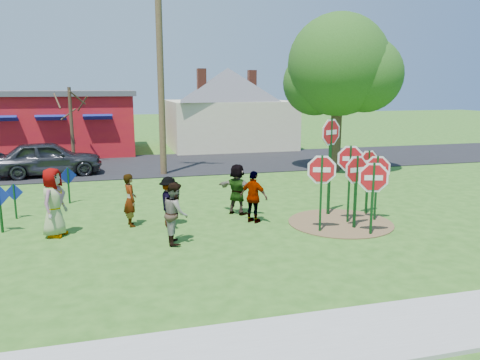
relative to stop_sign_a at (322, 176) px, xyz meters
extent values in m
plane|color=#2A5819|center=(-3.52, 1.64, -1.64)|extent=(120.00, 120.00, 0.00)
cube|color=#9E9E99|center=(-3.52, -5.56, -1.60)|extent=(22.00, 1.80, 0.08)
cube|color=black|center=(-3.52, 13.14, -1.62)|extent=(120.00, 7.50, 0.04)
cylinder|color=brown|center=(0.98, 0.64, -1.62)|extent=(3.20, 3.20, 0.03)
cube|color=#A3101E|center=(-9.02, 19.64, 0.16)|extent=(9.00, 7.00, 3.60)
cube|color=#4C4C51|center=(-9.02, 19.64, 2.11)|extent=(9.40, 7.40, 0.30)
cube|color=navy|center=(-11.52, 16.04, 0.76)|extent=(1.60, 0.78, 0.45)
cube|color=navy|center=(-9.02, 16.04, 0.76)|extent=(1.60, 0.78, 0.45)
cube|color=navy|center=(-6.52, 16.04, 0.76)|extent=(1.60, 0.78, 0.45)
cube|color=beige|center=(1.98, 19.64, -0.04)|extent=(8.00, 7.00, 3.20)
pyramid|color=#4C4C51|center=(1.98, 19.64, 3.76)|extent=(9.40, 9.40, 2.20)
cube|color=brown|center=(-0.02, 18.64, 2.96)|extent=(0.55, 0.55, 1.40)
cube|color=brown|center=(3.98, 20.64, 2.96)|extent=(0.55, 0.55, 1.40)
cube|color=#113E18|center=(0.00, 0.00, -0.52)|extent=(0.08, 0.09, 2.24)
cylinder|color=white|center=(0.00, 0.00, 0.19)|extent=(1.06, 0.42, 1.12)
cylinder|color=#B51016|center=(0.00, 0.00, 0.19)|extent=(0.91, 0.36, 0.97)
cube|color=white|center=(0.00, 0.00, 0.19)|extent=(0.46, 0.18, 0.14)
cube|color=#113E18|center=(1.03, 1.62, -0.07)|extent=(0.09, 0.10, 3.14)
cylinder|color=white|center=(1.03, 1.62, 1.08)|extent=(1.07, 0.52, 1.17)
cylinder|color=#B51016|center=(1.03, 1.62, 1.08)|extent=(0.92, 0.45, 1.01)
cube|color=white|center=(1.03, 1.62, 1.08)|extent=(0.47, 0.22, 0.15)
cylinder|color=gold|center=(1.03, 1.62, 1.08)|extent=(1.06, 0.51, 1.17)
cube|color=#113E18|center=(1.21, 0.63, -0.44)|extent=(0.07, 0.09, 2.40)
cylinder|color=white|center=(1.21, 0.63, 0.37)|extent=(1.03, 0.33, 1.07)
cylinder|color=#B51016|center=(1.21, 0.63, 0.37)|extent=(0.89, 0.29, 0.93)
cube|color=white|center=(1.21, 0.63, 0.37)|extent=(0.45, 0.14, 0.13)
cube|color=#113E18|center=(2.26, 1.35, -0.58)|extent=(0.07, 0.08, 2.12)
cylinder|color=white|center=(2.26, 1.35, 0.11)|extent=(1.01, 0.20, 1.02)
cylinder|color=#B51016|center=(2.26, 1.35, 0.11)|extent=(0.87, 0.18, 0.88)
cube|color=white|center=(2.26, 1.35, 0.11)|extent=(0.44, 0.09, 0.13)
cylinder|color=gold|center=(2.26, 1.35, 0.11)|extent=(1.01, 0.19, 1.02)
cube|color=#113E18|center=(1.28, -0.63, -0.60)|extent=(0.08, 0.09, 2.08)
cylinder|color=white|center=(1.28, -0.63, 0.02)|extent=(1.10, 0.37, 1.15)
cylinder|color=#B51016|center=(1.28, -0.63, 0.02)|extent=(0.95, 0.33, 1.00)
cube|color=white|center=(1.28, -0.63, 0.02)|extent=(0.49, 0.16, 0.14)
cube|color=#113E18|center=(2.14, 0.62, -0.61)|extent=(0.08, 0.09, 2.05)
cylinder|color=white|center=(2.14, 0.62, 0.01)|extent=(1.06, 0.37, 1.11)
cylinder|color=#B51016|center=(2.14, 0.62, 0.01)|extent=(0.91, 0.32, 0.95)
cube|color=white|center=(2.14, 0.62, 0.01)|extent=(0.46, 0.16, 0.14)
cylinder|color=gold|center=(2.14, 0.62, 0.01)|extent=(1.05, 0.36, 1.11)
cube|color=#113E18|center=(1.12, 0.04, -0.55)|extent=(0.07, 0.09, 2.18)
cylinder|color=white|center=(1.12, 0.04, 0.13)|extent=(1.10, 0.25, 1.12)
cylinder|color=#B51016|center=(1.12, 0.04, 0.13)|extent=(0.95, 0.22, 0.96)
cube|color=white|center=(1.12, 0.04, 0.13)|extent=(0.48, 0.11, 0.14)
cube|color=#113E18|center=(-8.89, 2.29, -0.93)|extent=(0.07, 0.08, 1.41)
cube|color=#113E18|center=(-8.78, 3.76, -1.07)|extent=(0.05, 0.06, 1.13)
cube|color=navy|center=(-8.78, 3.76, -0.77)|extent=(0.55, 0.13, 0.56)
cube|color=#113E18|center=(-7.32, 5.44, -0.99)|extent=(0.07, 0.08, 1.30)
cube|color=navy|center=(-7.32, 5.44, -0.63)|extent=(0.58, 0.29, 0.63)
imported|color=#3D3F94|center=(-7.35, 1.56, -0.67)|extent=(0.92, 1.11, 1.94)
imported|color=#2F7B6B|center=(-5.27, 2.02, -0.84)|extent=(0.49, 0.65, 1.60)
imported|color=brown|center=(-4.15, 0.09, -0.81)|extent=(0.66, 0.83, 1.66)
imported|color=#2E2E32|center=(-4.15, 1.69, -0.88)|extent=(0.61, 1.00, 1.51)
imported|color=#4C3058|center=(-1.58, 1.41, -0.83)|extent=(0.93, 0.96, 1.62)
imported|color=#215129|center=(-1.82, 2.50, -0.80)|extent=(1.46, 1.43, 1.68)
imported|color=#2E2E33|center=(-8.68, 11.25, -0.79)|extent=(4.92, 2.38, 1.62)
cylinder|color=#4C3823|center=(-3.45, 10.25, 3.30)|extent=(0.31, 0.31, 9.88)
cylinder|color=#382819|center=(4.90, 9.04, 0.43)|extent=(0.53, 0.53, 4.13)
sphere|color=#1D4412|center=(4.90, 9.04, 3.53)|extent=(4.88, 4.88, 4.88)
sphere|color=#1D4412|center=(6.03, 8.48, 3.06)|extent=(3.57, 3.57, 3.57)
sphere|color=#1D4412|center=(4.06, 9.79, 2.68)|extent=(3.19, 3.19, 3.19)
cylinder|color=#382819|center=(-7.85, 14.67, 0.42)|extent=(0.18, 0.18, 4.12)
camera|label=1|loc=(-5.58, -11.98, 2.49)|focal=35.00mm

